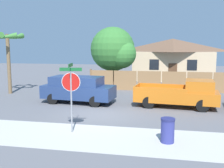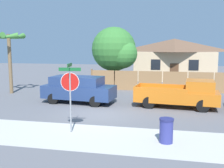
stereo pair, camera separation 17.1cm
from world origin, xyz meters
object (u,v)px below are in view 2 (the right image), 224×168
Objects in this scene: red_suv at (78,89)px; orange_pickup at (180,94)px; house at (174,58)px; stop_sign at (70,86)px; oak_tree at (116,50)px; palm_tree at (9,42)px; trash_bin at (166,130)px.

red_suv is 0.95× the size of orange_pickup.
stop_sign is at bearing -103.42° from house.
oak_tree is 1.07× the size of orange_pickup.
red_suv is at bearing -20.05° from palm_tree.
orange_pickup is (5.49, -7.31, -2.58)m from oak_tree.
palm_tree is (-13.06, -12.12, 1.72)m from house.
stop_sign is (8.20, -8.28, -2.06)m from palm_tree.
palm_tree is at bearing -147.35° from oak_tree.
red_suv is 1.62× the size of stop_sign.
trash_bin is (12.30, -8.73, -3.62)m from palm_tree.
stop_sign is (-4.95, -5.87, 1.22)m from orange_pickup.
trash_bin is at bearing -42.04° from red_suv.
red_suv is 8.60m from trash_bin.
house is 15.97m from red_suv.
stop_sign is (1.67, -5.90, 1.10)m from red_suv.
red_suv is 6.23m from stop_sign.
palm_tree is 7.63m from red_suv.
palm_tree is 0.93× the size of orange_pickup.
stop_sign is 4.42m from trash_bin.
oak_tree is 1.82× the size of stop_sign.
stop_sign is at bearing -45.31° from palm_tree.
trash_bin is at bearing -71.17° from oak_tree.
trash_bin is at bearing -92.09° from house.
stop_sign reaches higher than orange_pickup.
stop_sign is at bearing -124.43° from orange_pickup.
house is 1.89× the size of red_suv.
stop_sign is (-4.87, -20.41, -0.34)m from house.
trash_bin is (-0.84, -6.32, -0.34)m from orange_pickup.
house is 1.93× the size of palm_tree.
red_suv is at bearing -174.59° from orange_pickup.
trash_bin is (-0.76, -20.85, -1.90)m from house.
orange_pickup reaches higher than trash_bin.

